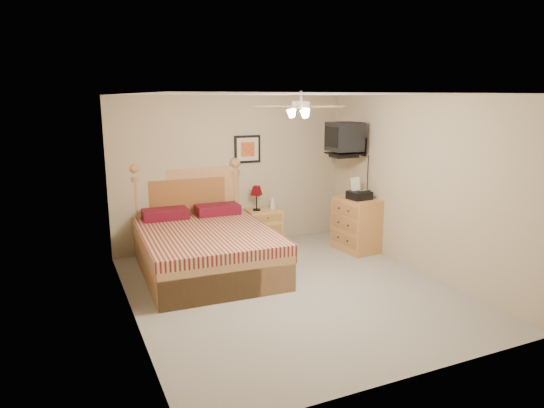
% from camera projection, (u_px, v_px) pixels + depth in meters
% --- Properties ---
extents(floor, '(4.50, 4.50, 0.00)m').
position_uv_depth(floor, '(292.00, 290.00, 6.34)').
color(floor, gray).
rests_on(floor, ground).
extents(ceiling, '(4.00, 4.50, 0.04)m').
position_uv_depth(ceiling, '(293.00, 94.00, 5.80)').
color(ceiling, white).
rests_on(ceiling, ground).
extents(wall_back, '(4.00, 0.04, 2.50)m').
position_uv_depth(wall_back, '(232.00, 172.00, 8.07)').
color(wall_back, tan).
rests_on(wall_back, ground).
extents(wall_front, '(4.00, 0.04, 2.50)m').
position_uv_depth(wall_front, '(412.00, 245.00, 4.06)').
color(wall_front, tan).
rests_on(wall_front, ground).
extents(wall_left, '(0.04, 4.50, 2.50)m').
position_uv_depth(wall_left, '(128.00, 212.00, 5.27)').
color(wall_left, tan).
rests_on(wall_left, ground).
extents(wall_right, '(0.04, 4.50, 2.50)m').
position_uv_depth(wall_right, '(418.00, 185.00, 6.87)').
color(wall_right, tan).
rests_on(wall_right, ground).
extents(bed, '(1.85, 2.38, 1.50)m').
position_uv_depth(bed, '(205.00, 221.00, 6.85)').
color(bed, '#B1734D').
rests_on(bed, ground).
extents(nightstand, '(0.59, 0.46, 0.61)m').
position_uv_depth(nightstand, '(264.00, 227.00, 8.24)').
color(nightstand, tan).
rests_on(nightstand, ground).
extents(table_lamp, '(0.23, 0.23, 0.42)m').
position_uv_depth(table_lamp, '(257.00, 198.00, 8.11)').
color(table_lamp, '#540409').
rests_on(table_lamp, nightstand).
extents(lotion_bottle, '(0.12, 0.12, 0.25)m').
position_uv_depth(lotion_bottle, '(272.00, 203.00, 8.17)').
color(lotion_bottle, silver).
rests_on(lotion_bottle, nightstand).
extents(framed_picture, '(0.46, 0.04, 0.46)m').
position_uv_depth(framed_picture, '(247.00, 149.00, 8.08)').
color(framed_picture, black).
rests_on(framed_picture, wall_back).
extents(dresser, '(0.57, 0.78, 0.87)m').
position_uv_depth(dresser, '(357.00, 224.00, 7.91)').
color(dresser, '#C3863C').
rests_on(dresser, ground).
extents(fax_machine, '(0.35, 0.37, 0.34)m').
position_uv_depth(fax_machine, '(359.00, 189.00, 7.73)').
color(fax_machine, black).
rests_on(fax_machine, dresser).
extents(magazine_lower, '(0.21, 0.27, 0.02)m').
position_uv_depth(magazine_lower, '(350.00, 195.00, 8.04)').
color(magazine_lower, '#A99C8B').
rests_on(magazine_lower, dresser).
extents(magazine_upper, '(0.21, 0.27, 0.02)m').
position_uv_depth(magazine_upper, '(351.00, 193.00, 8.06)').
color(magazine_upper, tan).
rests_on(magazine_upper, magazine_lower).
extents(wall_tv, '(0.56, 0.46, 0.58)m').
position_uv_depth(wall_tv, '(352.00, 139.00, 7.84)').
color(wall_tv, black).
rests_on(wall_tv, wall_right).
extents(ceiling_fan, '(1.14, 1.14, 0.28)m').
position_uv_depth(ceiling_fan, '(301.00, 107.00, 5.65)').
color(ceiling_fan, white).
rests_on(ceiling_fan, ceiling).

